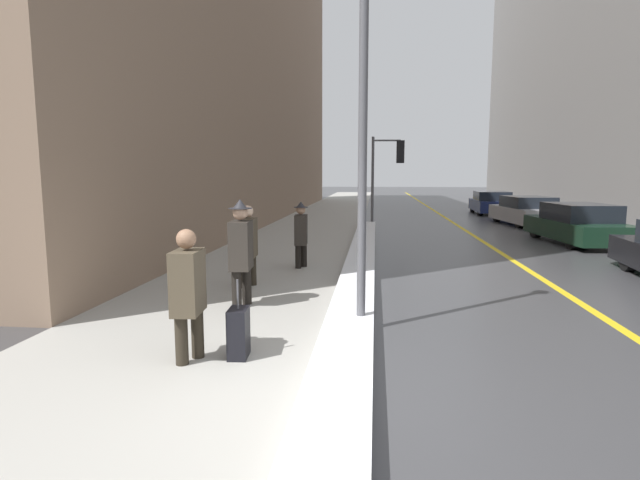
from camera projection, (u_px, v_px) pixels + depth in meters
The scene contains 15 objects.
ground_plane at pixel (315, 408), 4.64m from camera, with size 160.00×160.00×0.00m, color #38383A.
sidewalk_slab at pixel (311, 229), 19.64m from camera, with size 4.00×80.00×0.01m.
road_centre_stripe at pixel (467, 231), 18.98m from camera, with size 0.16×80.00×0.00m.
snow_bank_curb at pixel (360, 262), 11.72m from camera, with size 0.66×17.79×0.22m.
building_facade_left at pixel (220, 29), 23.92m from camera, with size 6.00×36.00×18.14m.
lamp_post at pixel (363, 96), 6.53m from camera, with size 0.28×0.28×5.36m.
traffic_light_near at pixel (390, 162), 20.12m from camera, with size 1.31×0.34×3.65m.
pedestrian_with_shoulder_bag at pixel (188, 289), 5.70m from camera, with size 0.33×0.73×1.55m.
pedestrian_nearside at pixel (241, 249), 8.09m from camera, with size 0.38×0.57×1.76m.
pedestrian_trailing at pixel (248, 242), 9.52m from camera, with size 0.34×0.53×1.58m.
pedestrian_in_fedora at pixel (301, 232), 11.46m from camera, with size 0.33×0.49×1.54m.
parked_car_dark_green at pixel (578, 225), 15.64m from camera, with size 2.07×4.46×1.25m.
parked_car_silver at pixel (526, 211), 21.25m from camera, with size 2.23×4.45×1.22m.
parked_car_navy at pixel (491, 203), 27.21m from camera, with size 1.98×4.18×1.22m.
rolling_suitcase at pixel (239, 333), 5.88m from camera, with size 0.25×0.38×0.95m.
Camera 1 is at (0.53, -4.36, 2.17)m, focal length 28.00 mm.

